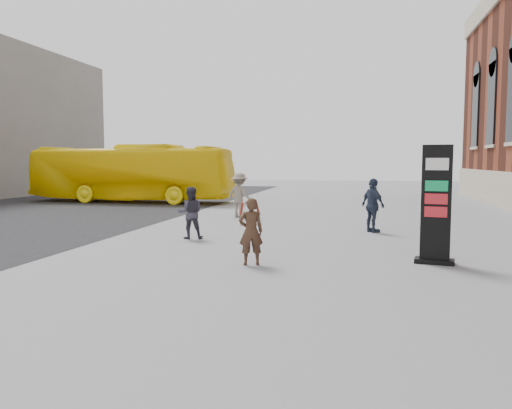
% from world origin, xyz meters
% --- Properties ---
extents(ground, '(100.00, 100.00, 0.00)m').
position_xyz_m(ground, '(0.00, 0.00, 0.00)').
color(ground, '#9E9EA3').
extents(info_pylon, '(0.93, 0.58, 2.70)m').
position_xyz_m(info_pylon, '(4.15, 1.81, 1.35)').
color(info_pylon, black).
rests_on(info_pylon, ground).
extents(woman, '(0.70, 0.67, 1.52)m').
position_xyz_m(woman, '(0.07, 0.78, 0.78)').
color(woman, '#362718').
rests_on(woman, ground).
extents(bus, '(11.69, 2.99, 3.24)m').
position_xyz_m(bus, '(-10.30, 16.25, 1.62)').
color(bus, yellow).
rests_on(bus, road).
extents(pedestrian_a, '(0.91, 0.81, 1.57)m').
position_xyz_m(pedestrian_a, '(-2.54, 4.13, 0.78)').
color(pedestrian_a, '#33303C').
rests_on(pedestrian_a, ground).
extents(pedestrian_b, '(1.36, 1.08, 1.85)m').
position_xyz_m(pedestrian_b, '(-2.46, 9.97, 0.93)').
color(pedestrian_b, gray).
rests_on(pedestrian_b, ground).
extents(pedestrian_c, '(0.98, 1.09, 1.78)m').
position_xyz_m(pedestrian_c, '(2.87, 6.64, 0.89)').
color(pedestrian_c, '#2B364B').
rests_on(pedestrian_c, ground).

